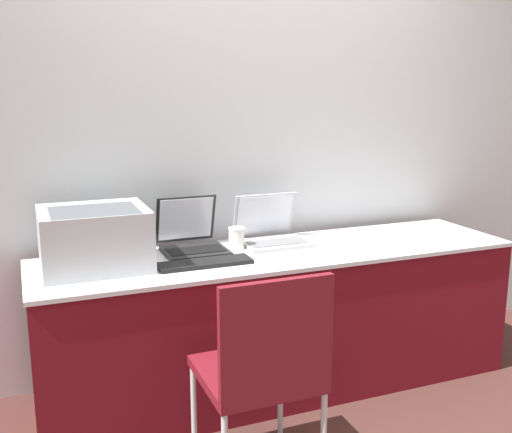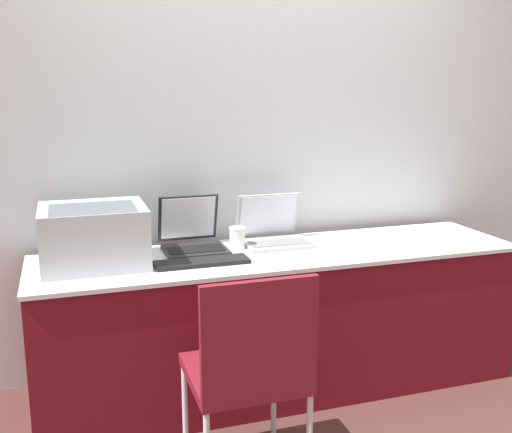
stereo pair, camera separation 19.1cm
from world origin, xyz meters
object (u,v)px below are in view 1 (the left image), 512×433
(printer, at_px, (94,236))
(laptop_right, at_px, (272,232))
(chair, at_px, (263,364))
(external_keyboard, at_px, (205,263))
(laptop_left, at_px, (192,239))
(coffee_cup, at_px, (236,238))

(printer, relative_size, laptop_right, 1.36)
(printer, distance_m, chair, 0.98)
(chair, bearing_deg, external_keyboard, 93.59)
(laptop_left, xyz_separation_m, chair, (0.02, -0.89, -0.28))
(external_keyboard, bearing_deg, printer, 163.05)
(external_keyboard, xyz_separation_m, coffee_cup, (0.23, 0.22, 0.05))
(laptop_right, relative_size, external_keyboard, 0.79)
(printer, distance_m, coffee_cup, 0.72)
(laptop_right, xyz_separation_m, coffee_cup, (-0.22, -0.05, 0.00))
(coffee_cup, height_order, chair, chair)
(external_keyboard, height_order, coffee_cup, coffee_cup)
(laptop_left, distance_m, chair, 0.93)
(printer, xyz_separation_m, chair, (0.51, -0.76, -0.37))
(laptop_right, height_order, coffee_cup, laptop_right)
(coffee_cup, bearing_deg, external_keyboard, -137.31)
(laptop_right, xyz_separation_m, chair, (-0.41, -0.88, -0.28))
(laptop_right, height_order, external_keyboard, laptop_right)
(printer, height_order, laptop_right, printer)
(laptop_right, bearing_deg, printer, -172.36)
(external_keyboard, bearing_deg, laptop_left, 86.42)
(laptop_right, relative_size, coffee_cup, 3.11)
(printer, height_order, chair, printer)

